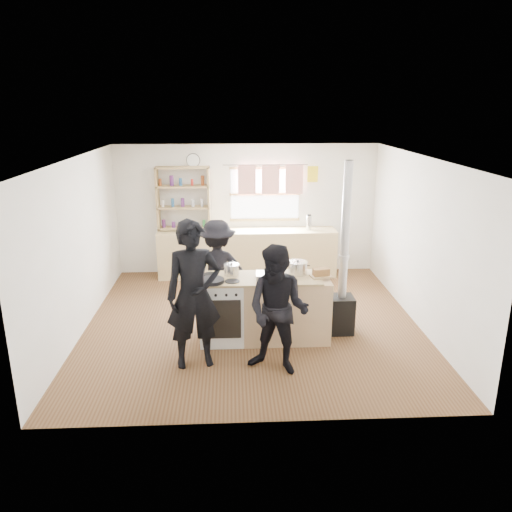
% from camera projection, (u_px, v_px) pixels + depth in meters
% --- Properties ---
extents(ground, '(5.00, 5.00, 0.01)m').
position_uv_depth(ground, '(252.00, 323.00, 7.65)').
color(ground, brown).
rests_on(ground, ground).
extents(back_counter, '(3.40, 0.55, 0.90)m').
position_uv_depth(back_counter, '(247.00, 253.00, 9.64)').
color(back_counter, '#D1B77E').
rests_on(back_counter, ground).
extents(shelving_unit, '(1.00, 0.28, 1.20)m').
position_uv_depth(shelving_unit, '(183.00, 198.00, 9.39)').
color(shelving_unit, tan).
rests_on(shelving_unit, back_counter).
extents(thermos, '(0.10, 0.10, 0.28)m').
position_uv_depth(thermos, '(309.00, 223.00, 9.52)').
color(thermos, silver).
rests_on(thermos, back_counter).
extents(cooking_island, '(1.97, 0.64, 0.93)m').
position_uv_depth(cooking_island, '(264.00, 308.00, 7.00)').
color(cooking_island, white).
rests_on(cooking_island, ground).
extents(skillet_greens, '(0.37, 0.37, 0.05)m').
position_uv_depth(skillet_greens, '(212.00, 280.00, 6.65)').
color(skillet_greens, black).
rests_on(skillet_greens, cooking_island).
extents(roast_tray, '(0.34, 0.29, 0.08)m').
position_uv_depth(roast_tray, '(268.00, 276.00, 6.79)').
color(roast_tray, silver).
rests_on(roast_tray, cooking_island).
extents(stockpot_stove, '(0.22, 0.22, 0.18)m').
position_uv_depth(stockpot_stove, '(232.00, 269.00, 6.94)').
color(stockpot_stove, silver).
rests_on(stockpot_stove, cooking_island).
extents(stockpot_counter, '(0.27, 0.27, 0.21)m').
position_uv_depth(stockpot_counter, '(298.00, 268.00, 6.97)').
color(stockpot_counter, silver).
rests_on(stockpot_counter, cooking_island).
extents(bread_board, '(0.32, 0.25, 0.12)m').
position_uv_depth(bread_board, '(321.00, 273.00, 6.86)').
color(bread_board, tan).
rests_on(bread_board, cooking_island).
extents(flue_heater, '(0.35, 0.35, 2.50)m').
position_uv_depth(flue_heater, '(342.00, 291.00, 7.17)').
color(flue_heater, black).
rests_on(flue_heater, ground).
extents(person_near_left, '(0.77, 0.59, 1.90)m').
position_uv_depth(person_near_left, '(194.00, 295.00, 6.17)').
color(person_near_left, black).
rests_on(person_near_left, ground).
extents(person_near_right, '(0.98, 0.89, 1.63)m').
position_uv_depth(person_near_right, '(278.00, 310.00, 6.05)').
color(person_near_right, black).
rests_on(person_near_right, ground).
extents(person_far, '(1.05, 0.66, 1.56)m').
position_uv_depth(person_far, '(217.00, 269.00, 7.66)').
color(person_far, black).
rests_on(person_far, ground).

